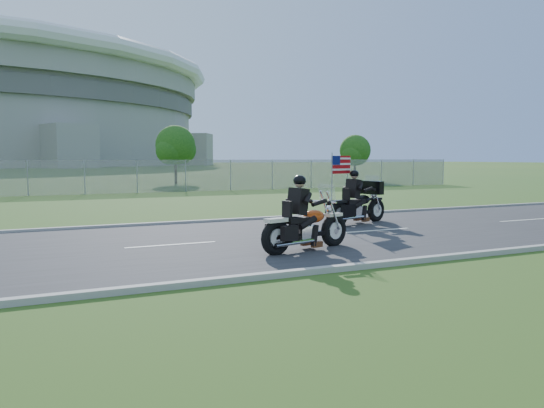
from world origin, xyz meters
name	(u,v)px	position (x,y,z in m)	size (l,w,h in m)	color
ground	(248,241)	(0.00, 0.00, 0.00)	(420.00, 420.00, 0.00)	#255019
road	(248,240)	(0.00, 0.00, 0.02)	(120.00, 8.00, 0.04)	#28282B
curb_north	(201,222)	(0.00, 4.05, 0.05)	(120.00, 0.18, 0.12)	#9E9B93
curb_south	(331,269)	(0.00, -4.05, 0.05)	(120.00, 0.18, 0.12)	#9E9B93
fence	(28,178)	(-5.00, 20.00, 1.00)	(60.00, 0.03, 2.00)	gray
tree_fence_near	(176,147)	(6.04, 30.04, 2.97)	(3.52, 3.28, 4.75)	#382316
tree_fence_far	(355,152)	(22.04, 28.03, 2.64)	(3.08, 2.87, 4.20)	#382316
motorcycle_lead	(305,228)	(0.57, -1.96, 0.55)	(2.56, 1.08, 1.75)	black
motorcycle_follow	(358,206)	(4.43, 1.62, 0.60)	(2.55, 1.19, 2.18)	black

